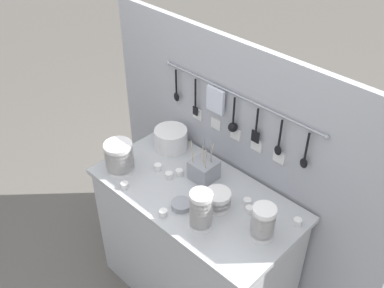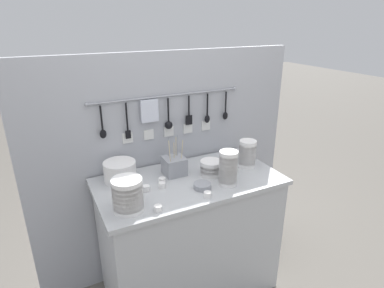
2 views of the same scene
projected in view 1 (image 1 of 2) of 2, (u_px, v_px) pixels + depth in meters
name	position (u px, v px, depth m)	size (l,w,h in m)	color
counter	(195.00, 245.00, 2.80)	(1.21, 0.63, 0.90)	#B7BABC
back_wall	(235.00, 170.00, 2.76)	(2.01, 0.09, 1.69)	#A8AAB2
bowl_stack_short_front	(119.00, 157.00, 2.62)	(0.17, 0.17, 0.19)	white
bowl_stack_tall_left	(263.00, 223.00, 2.21)	(0.12, 0.12, 0.20)	white
bowl_stack_wide_centre	(201.00, 210.00, 2.25)	(0.12, 0.12, 0.23)	white
bowl_stack_nested_right	(218.00, 200.00, 2.40)	(0.14, 0.14, 0.10)	white
plate_stack	(171.00, 139.00, 2.82)	(0.21, 0.21, 0.13)	white
steel_mixing_bowl	(181.00, 205.00, 2.42)	(0.11, 0.11, 0.03)	#93969E
cutlery_caddy	(204.00, 170.00, 2.59)	(0.14, 0.14, 0.27)	#93969E
cup_back_left	(125.00, 185.00, 2.54)	(0.04, 0.04, 0.04)	white
cup_mid_row	(158.00, 167.00, 2.67)	(0.04, 0.04, 0.04)	white
cup_back_right	(179.00, 172.00, 2.63)	(0.04, 0.04, 0.04)	white
cup_beside_plates	(247.00, 202.00, 2.44)	(0.04, 0.04, 0.04)	white
cup_edge_near	(163.00, 213.00, 2.37)	(0.04, 0.04, 0.04)	white
cup_by_caddy	(169.00, 175.00, 2.61)	(0.04, 0.04, 0.04)	white
cup_centre	(297.00, 222.00, 2.32)	(0.04, 0.04, 0.04)	white
cup_edge_far	(249.00, 210.00, 2.39)	(0.04, 0.04, 0.04)	white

